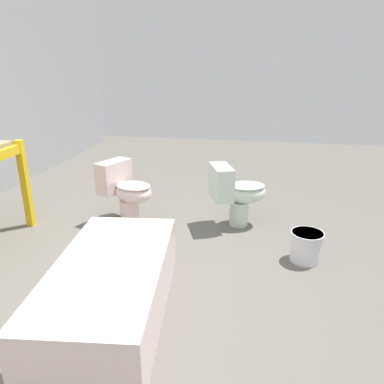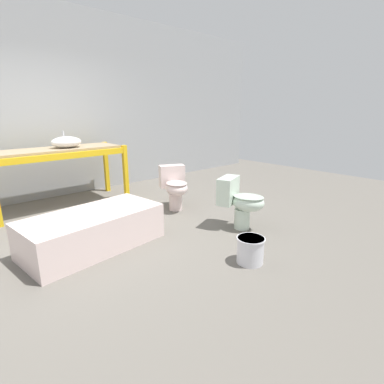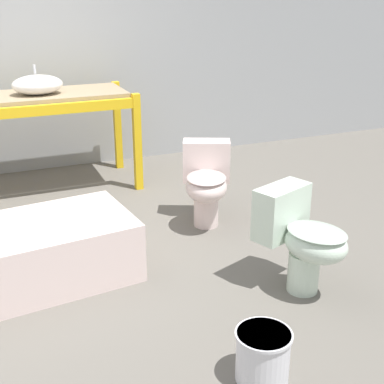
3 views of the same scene
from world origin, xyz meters
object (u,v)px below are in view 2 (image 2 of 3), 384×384
object	(u,v)px
bathtub_main	(93,227)
bucket_white	(250,250)
toilet_far	(240,200)
sink_basin	(66,142)
toilet_near	(175,186)

from	to	relation	value
bathtub_main	bucket_white	xyz separation A→B (m)	(1.02, -1.40, -0.09)
bathtub_main	toilet_far	distance (m)	1.83
sink_basin	bucket_white	size ratio (longest dim) A/B	1.58
toilet_far	toilet_near	bearing A→B (deg)	75.90
sink_basin	toilet_far	bearing A→B (deg)	-63.50
sink_basin	bathtub_main	xyz separation A→B (m)	(-0.43, -1.74, -0.78)
toilet_near	toilet_far	bearing A→B (deg)	-59.24
bathtub_main	toilet_far	bearing A→B (deg)	-30.41
bathtub_main	bucket_white	bearing A→B (deg)	-60.67
toilet_far	bucket_white	xyz separation A→B (m)	(-0.65, -0.67, -0.23)
sink_basin	bucket_white	distance (m)	3.32
bathtub_main	toilet_far	xyz separation A→B (m)	(1.66, -0.74, 0.14)
bucket_white	toilet_far	bearing A→B (deg)	45.81
sink_basin	toilet_near	distance (m)	1.82
toilet_far	bucket_white	bearing A→B (deg)	-154.97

